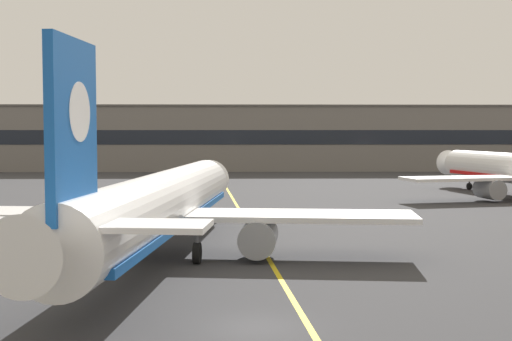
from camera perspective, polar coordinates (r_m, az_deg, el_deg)
name	(u,v)px	position (r m, az deg, el deg)	size (l,w,h in m)	color
ground_plane	(255,328)	(28.13, -0.12, -13.17)	(400.00, 400.00, 0.00)	#353538
taxiway_centreline	(248,225)	(57.52, -0.65, -4.63)	(0.30, 180.00, 0.01)	yellow
airliner_foreground	(161,205)	(42.85, -8.06, -2.88)	(32.32, 41.52, 11.65)	white
terminal_building	(260,138)	(137.18, 0.38, 2.78)	(138.50, 12.40, 13.15)	slate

